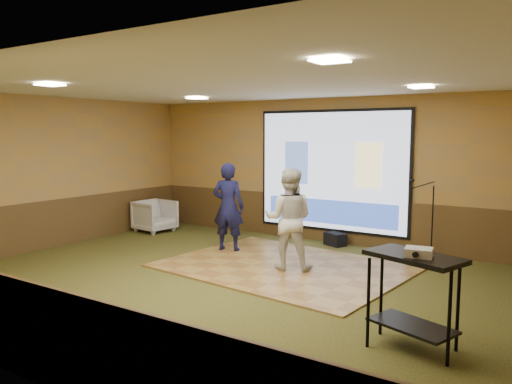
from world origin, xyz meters
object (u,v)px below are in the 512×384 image
Objects in this scene: player_left at (228,207)px; player_right at (289,219)px; av_table at (414,282)px; duffel_bag at (335,239)px; dance_floor at (284,266)px; projector at (419,252)px; banquet_chair at (155,216)px; projector_screen at (331,172)px; mic_stand at (429,231)px.

player_right is (1.63, -0.55, -0.01)m from player_left.
av_table reaches higher than duffel_bag.
dance_floor is 2.02m from duffel_bag.
player_left reaches higher than projector.
av_table is 7.52m from banquet_chair.
projector_screen reaches higher than dance_floor.
banquet_chair is (-3.90, -1.15, -1.11)m from projector_screen.
projector is at bearing 132.65° from player_left.
player_left is at bearing -125.99° from projector_screen.
player_left reaches higher than mic_stand.
av_table is 3.80× the size of projector.
duffel_bag is (-2.70, 4.11, -0.60)m from av_table.
dance_floor is 4.87× the size of banquet_chair.
player_left is at bearing -98.39° from banquet_chair.
player_left reaches higher than duffel_bag.
player_right reaches higher than duffel_bag.
mic_stand is (-0.92, 4.18, -0.58)m from projector.
mic_stand is 1.79× the size of banquet_chair.
mic_stand reaches higher than dance_floor.
projector_screen is 3.24× the size of av_table.
player_right reaches higher than dance_floor.
mic_stand is at bearing -6.01° from projector_screen.
av_table is 0.35m from projector.
projector_screen is 5.26m from av_table.
av_table is at bearing -56.03° from projector_screen.
projector is at bearing -55.55° from mic_stand.
player_right is at bearing -41.12° from dance_floor.
player_right is 1.64× the size of av_table.
projector is 0.65× the size of duffel_bag.
projector is at bearing -56.54° from duffel_bag.
duffel_bag is (4.11, 0.94, -0.24)m from banquet_chair.
dance_floor is 2.31× the size of player_left.
dance_floor is at bearing -98.95° from banquet_chair.
duffel_bag is (-0.11, 2.14, -0.74)m from player_right.
dance_floor is at bearing -62.74° from player_right.
av_table is at bearing -56.13° from mic_stand.
projector_screen reaches higher than projector.
dance_floor is 3.52m from av_table.
projector_screen is at bearing 134.22° from duffel_bag.
projector_screen is at bearing 115.38° from projector.
av_table is 4.95m from duffel_bag.
projector reaches higher than banquet_chair.
banquet_chair is (-6.82, 3.17, -0.36)m from av_table.
projector_screen is 1.38m from duffel_bag.
mic_stand reaches higher than banquet_chair.
mic_stand is (2.06, -0.22, -0.98)m from projector_screen.
duffel_bag is at bearing 88.92° from dance_floor.
banquet_chair is at bearing -167.16° from duffel_bag.
player_left is 4.06× the size of duffel_bag.
projector reaches higher than duffel_bag.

